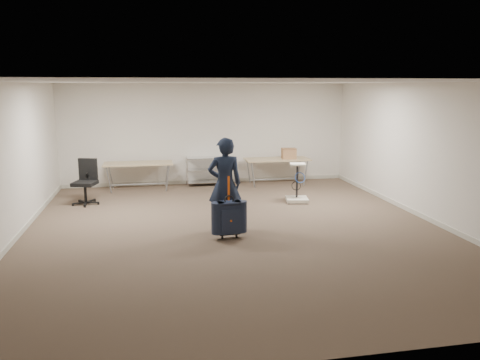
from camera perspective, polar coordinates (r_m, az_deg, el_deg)
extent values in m
plane|color=#4E3F2F|center=(9.11, -0.56, -6.03)|extent=(9.00, 9.00, 0.00)
plane|color=silver|center=(13.21, -4.07, 5.61)|extent=(8.00, 0.00, 8.00)
plane|color=silver|center=(4.54, 9.63, -5.84)|extent=(8.00, 0.00, 8.00)
plane|color=silver|center=(9.00, -26.54, 1.69)|extent=(0.00, 9.00, 9.00)
plane|color=silver|center=(10.28, 21.97, 3.14)|extent=(0.00, 9.00, 9.00)
plane|color=white|center=(8.69, -0.60, 11.87)|extent=(8.00, 8.00, 0.00)
cube|color=beige|center=(13.40, -3.98, -0.15)|extent=(8.00, 0.02, 0.10)
cube|color=beige|center=(9.29, -25.74, -6.53)|extent=(0.02, 9.00, 0.10)
cube|color=beige|center=(10.53, 21.38, -4.14)|extent=(0.02, 9.00, 0.10)
cube|color=tan|center=(12.67, -12.30, 1.99)|extent=(1.80, 0.75, 0.03)
cylinder|color=gray|center=(12.77, -12.19, -0.50)|extent=(1.50, 0.02, 0.02)
cylinder|color=gray|center=(12.48, -15.70, -0.02)|extent=(0.13, 0.04, 0.69)
cylinder|color=gray|center=(12.44, -8.80, 0.24)|extent=(0.13, 0.04, 0.69)
cylinder|color=gray|center=(13.07, -15.49, 0.49)|extent=(0.13, 0.04, 0.69)
cylinder|color=gray|center=(13.03, -8.90, 0.74)|extent=(0.13, 0.04, 0.69)
cube|color=tan|center=(13.12, 4.53, 2.54)|extent=(1.80, 0.75, 0.03)
cylinder|color=gray|center=(13.22, 4.49, 0.13)|extent=(1.50, 0.02, 0.02)
cylinder|color=gray|center=(12.72, 1.60, 0.62)|extent=(0.13, 0.04, 0.69)
cylinder|color=gray|center=(13.12, 8.01, 0.84)|extent=(0.13, 0.04, 0.69)
cylinder|color=gray|center=(13.30, 1.05, 1.09)|extent=(0.13, 0.04, 0.69)
cylinder|color=gray|center=(13.68, 7.21, 1.30)|extent=(0.13, 0.04, 0.69)
cylinder|color=silver|center=(12.78, -6.40, 0.84)|extent=(0.02, 0.02, 0.80)
cylinder|color=silver|center=(12.92, -1.09, 1.02)|extent=(0.02, 0.02, 0.80)
cylinder|color=silver|center=(13.22, -6.55, 1.19)|extent=(0.02, 0.02, 0.80)
cylinder|color=silver|center=(13.36, -1.42, 1.37)|extent=(0.02, 0.02, 0.80)
cube|color=silver|center=(13.11, -3.84, -0.18)|extent=(1.20, 0.45, 0.02)
cube|color=silver|center=(13.05, -3.86, 1.32)|extent=(1.20, 0.45, 0.02)
cube|color=silver|center=(12.99, -3.87, 2.76)|extent=(1.20, 0.45, 0.01)
imported|color=black|center=(8.92, -1.87, -0.48)|extent=(0.65, 0.43, 1.79)
cube|color=#161832|center=(8.48, -1.33, -4.56)|extent=(0.44, 0.28, 0.58)
cube|color=black|center=(8.59, -1.36, -6.48)|extent=(0.39, 0.20, 0.03)
cylinder|color=black|center=(8.55, -2.19, -6.94)|extent=(0.03, 0.08, 0.08)
cylinder|color=black|center=(8.62, -0.45, -6.80)|extent=(0.03, 0.08, 0.08)
torus|color=black|center=(8.39, -1.34, -2.45)|extent=(0.18, 0.04, 0.18)
cube|color=#F3570C|center=(8.37, -1.38, -1.02)|extent=(0.04, 0.01, 0.44)
cylinder|color=black|center=(11.56, -18.26, -2.59)|extent=(0.64, 0.64, 0.10)
cylinder|color=black|center=(11.51, -18.33, -1.53)|extent=(0.06, 0.06, 0.43)
cube|color=black|center=(11.47, -18.40, -0.39)|extent=(0.61, 0.61, 0.09)
cube|color=black|center=(11.62, -18.03, 1.28)|extent=(0.45, 0.19, 0.51)
cube|color=beige|center=(11.28, 6.94, -2.36)|extent=(0.60, 0.60, 0.08)
cylinder|color=black|center=(11.04, 6.25, -2.86)|extent=(0.06, 0.06, 0.04)
cylinder|color=black|center=(11.23, 6.92, -0.08)|extent=(0.05, 0.05, 0.81)
cube|color=beige|center=(11.11, 7.05, 1.92)|extent=(0.41, 0.37, 0.04)
torus|color=blue|center=(11.10, 7.39, 0.31)|extent=(0.28, 0.15, 0.25)
cube|color=olive|center=(13.14, 5.97, 3.24)|extent=(0.41, 0.33, 0.29)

